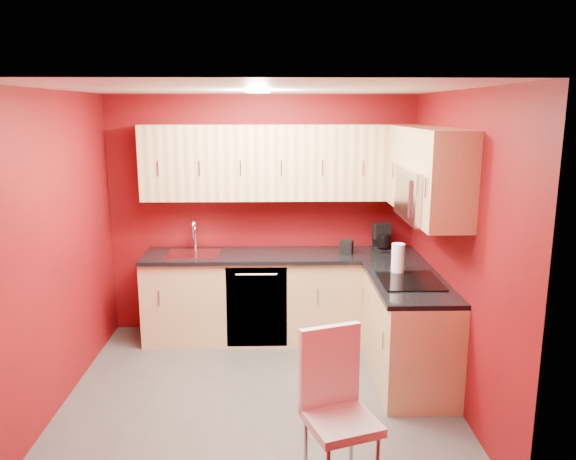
{
  "coord_description": "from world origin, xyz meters",
  "views": [
    {
      "loc": [
        0.14,
        -4.34,
        2.35
      ],
      "look_at": [
        0.25,
        0.55,
        1.29
      ],
      "focal_mm": 35.0,
      "sensor_mm": 36.0,
      "label": 1
    }
  ],
  "objects_px": {
    "paper_towel": "(398,259)",
    "dining_chair": "(341,413)",
    "napkin_holder": "(346,247)",
    "coffee_maker": "(384,238)",
    "microwave": "(428,195)",
    "sink": "(193,250)"
  },
  "relations": [
    {
      "from": "paper_towel",
      "to": "dining_chair",
      "type": "distance_m",
      "value": 1.88
    },
    {
      "from": "napkin_holder",
      "to": "paper_towel",
      "type": "xyz_separation_m",
      "value": [
        0.37,
        -0.71,
        0.07
      ]
    },
    {
      "from": "microwave",
      "to": "dining_chair",
      "type": "height_order",
      "value": "microwave"
    },
    {
      "from": "microwave",
      "to": "coffee_maker",
      "type": "bearing_deg",
      "value": 97.32
    },
    {
      "from": "microwave",
      "to": "sink",
      "type": "xyz_separation_m",
      "value": [
        -2.09,
        1.0,
        -0.72
      ]
    },
    {
      "from": "sink",
      "to": "dining_chair",
      "type": "height_order",
      "value": "sink"
    },
    {
      "from": "microwave",
      "to": "napkin_holder",
      "type": "relative_size",
      "value": 5.67
    },
    {
      "from": "sink",
      "to": "coffee_maker",
      "type": "height_order",
      "value": "sink"
    },
    {
      "from": "microwave",
      "to": "paper_towel",
      "type": "xyz_separation_m",
      "value": [
        -0.16,
        0.26,
        -0.61
      ]
    },
    {
      "from": "napkin_holder",
      "to": "paper_towel",
      "type": "height_order",
      "value": "paper_towel"
    },
    {
      "from": "napkin_holder",
      "to": "coffee_maker",
      "type": "bearing_deg",
      "value": 13.0
    },
    {
      "from": "dining_chair",
      "to": "paper_towel",
      "type": "bearing_deg",
      "value": 48.47
    },
    {
      "from": "paper_towel",
      "to": "coffee_maker",
      "type": "bearing_deg",
      "value": 88.14
    },
    {
      "from": "microwave",
      "to": "coffee_maker",
      "type": "relative_size",
      "value": 2.68
    },
    {
      "from": "coffee_maker",
      "to": "paper_towel",
      "type": "relative_size",
      "value": 1.05
    },
    {
      "from": "coffee_maker",
      "to": "dining_chair",
      "type": "height_order",
      "value": "coffee_maker"
    },
    {
      "from": "sink",
      "to": "napkin_holder",
      "type": "distance_m",
      "value": 1.56
    },
    {
      "from": "sink",
      "to": "paper_towel",
      "type": "relative_size",
      "value": 1.92
    },
    {
      "from": "coffee_maker",
      "to": "dining_chair",
      "type": "distance_m",
      "value": 2.62
    },
    {
      "from": "sink",
      "to": "microwave",
      "type": "bearing_deg",
      "value": -25.6
    },
    {
      "from": "microwave",
      "to": "paper_towel",
      "type": "bearing_deg",
      "value": 121.71
    },
    {
      "from": "napkin_holder",
      "to": "dining_chair",
      "type": "xyz_separation_m",
      "value": [
        -0.32,
        -2.37,
        -0.47
      ]
    }
  ]
}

